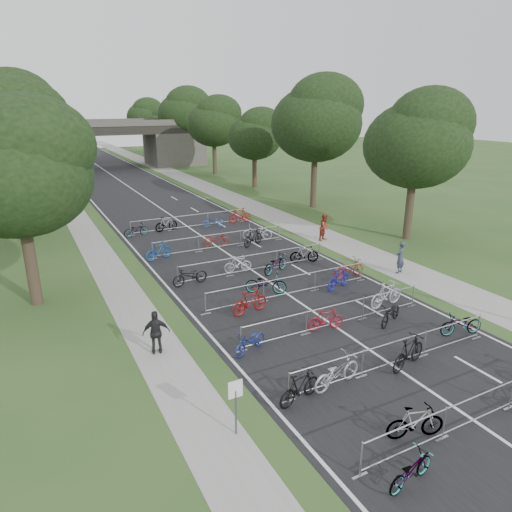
{
  "coord_description": "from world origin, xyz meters",
  "views": [
    {
      "loc": [
        -11.45,
        -7.2,
        9.36
      ],
      "look_at": [
        -0.08,
        14.59,
        1.1
      ],
      "focal_mm": 32.0,
      "sensor_mm": 36.0,
      "label": 1
    }
  ],
  "objects_px": {
    "park_sign": "(236,398)",
    "bike_0": "(411,470)",
    "pedestrian_a": "(400,257)",
    "bike_1": "(415,422)",
    "pedestrian_b": "(325,227)",
    "overpass_bridge": "(99,144)",
    "pedestrian_c": "(156,333)"
  },
  "relations": [
    {
      "from": "park_sign",
      "to": "pedestrian_b",
      "type": "height_order",
      "value": "pedestrian_b"
    },
    {
      "from": "bike_1",
      "to": "pedestrian_b",
      "type": "bearing_deg",
      "value": -10.12
    },
    {
      "from": "pedestrian_a",
      "to": "bike_0",
      "type": "bearing_deg",
      "value": 24.44
    },
    {
      "from": "pedestrian_a",
      "to": "bike_1",
      "type": "bearing_deg",
      "value": 25.22
    },
    {
      "from": "pedestrian_a",
      "to": "park_sign",
      "type": "bearing_deg",
      "value": 6.88
    },
    {
      "from": "bike_0",
      "to": "pedestrian_a",
      "type": "distance_m",
      "value": 16.09
    },
    {
      "from": "bike_1",
      "to": "pedestrian_c",
      "type": "xyz_separation_m",
      "value": [
        -5.34,
        8.2,
        0.36
      ]
    },
    {
      "from": "overpass_bridge",
      "to": "pedestrian_a",
      "type": "bearing_deg",
      "value": -82.24
    },
    {
      "from": "bike_1",
      "to": "pedestrian_a",
      "type": "height_order",
      "value": "pedestrian_a"
    },
    {
      "from": "overpass_bridge",
      "to": "pedestrian_a",
      "type": "distance_m",
      "value": 54.63
    },
    {
      "from": "bike_0",
      "to": "bike_1",
      "type": "distance_m",
      "value": 1.86
    },
    {
      "from": "bike_1",
      "to": "pedestrian_a",
      "type": "bearing_deg",
      "value": -24.24
    },
    {
      "from": "bike_0",
      "to": "overpass_bridge",
      "type": "bearing_deg",
      "value": -12.62
    },
    {
      "from": "overpass_bridge",
      "to": "pedestrian_b",
      "type": "bearing_deg",
      "value": -80.92
    },
    {
      "from": "park_sign",
      "to": "bike_0",
      "type": "height_order",
      "value": "park_sign"
    },
    {
      "from": "park_sign",
      "to": "bike_0",
      "type": "bearing_deg",
      "value": -50.19
    },
    {
      "from": "overpass_bridge",
      "to": "bike_1",
      "type": "xyz_separation_m",
      "value": [
        -2.23,
        -64.57,
        -3.0
      ]
    },
    {
      "from": "bike_1",
      "to": "park_sign",
      "type": "bearing_deg",
      "value": 78.76
    },
    {
      "from": "pedestrian_a",
      "to": "pedestrian_c",
      "type": "distance_m",
      "value": 15.11
    },
    {
      "from": "overpass_bridge",
      "to": "bike_0",
      "type": "distance_m",
      "value": 65.96
    },
    {
      "from": "park_sign",
      "to": "pedestrian_c",
      "type": "distance_m",
      "value": 5.69
    },
    {
      "from": "bike_0",
      "to": "bike_1",
      "type": "height_order",
      "value": "bike_1"
    },
    {
      "from": "pedestrian_a",
      "to": "pedestrian_b",
      "type": "bearing_deg",
      "value": -112.98
    },
    {
      "from": "bike_1",
      "to": "pedestrian_a",
      "type": "xyz_separation_m",
      "value": [
        9.6,
        10.51,
        0.41
      ]
    },
    {
      "from": "bike_1",
      "to": "pedestrian_c",
      "type": "relative_size",
      "value": 1.0
    },
    {
      "from": "bike_0",
      "to": "pedestrian_c",
      "type": "xyz_separation_m",
      "value": [
        -3.93,
        9.41,
        0.45
      ]
    },
    {
      "from": "pedestrian_c",
      "to": "pedestrian_b",
      "type": "bearing_deg",
      "value": -134.76
    },
    {
      "from": "pedestrian_b",
      "to": "overpass_bridge",
      "type": "bearing_deg",
      "value": 78.11
    },
    {
      "from": "pedestrian_a",
      "to": "pedestrian_c",
      "type": "xyz_separation_m",
      "value": [
        -14.93,
        -2.31,
        -0.05
      ]
    },
    {
      "from": "pedestrian_a",
      "to": "pedestrian_c",
      "type": "bearing_deg",
      "value": -13.58
    },
    {
      "from": "bike_1",
      "to": "pedestrian_c",
      "type": "height_order",
      "value": "pedestrian_c"
    },
    {
      "from": "park_sign",
      "to": "pedestrian_c",
      "type": "xyz_separation_m",
      "value": [
        -0.77,
        5.62,
        -0.37
      ]
    }
  ]
}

